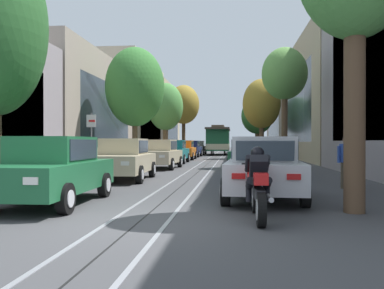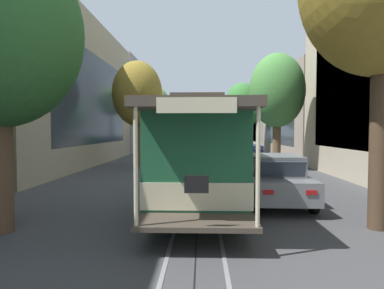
{
  "view_description": "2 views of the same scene",
  "coord_description": "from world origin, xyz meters",
  "views": [
    {
      "loc": [
        1.71,
        -7.22,
        1.46
      ],
      "look_at": [
        -0.71,
        17.0,
        1.31
      ],
      "focal_mm": 38.95,
      "sensor_mm": 36.0,
      "label": 1
    },
    {
      "loc": [
        -0.11,
        50.83,
        2.37
      ],
      "look_at": [
        0.87,
        17.21,
        0.92
      ],
      "focal_mm": 31.16,
      "sensor_mm": 36.0,
      "label": 2
    }
  ],
  "objects": [
    {
      "name": "parked_car_blue_second_right",
      "position": [
        2.52,
        9.37,
        0.8
      ],
      "size": [
        2.03,
        4.38,
        1.58
      ],
      "color": "#233D93",
      "rests_on": "ground"
    },
    {
      "name": "building_facade_left",
      "position": [
        -9.42,
        32.37,
        4.3
      ],
      "size": [
        5.59,
        60.61,
        9.93
      ],
      "color": "gray",
      "rests_on": "ground"
    },
    {
      "name": "pedestrian_on_left_pavement",
      "position": [
        5.21,
        6.15,
        0.92
      ],
      "size": [
        0.55,
        0.31,
        1.63
      ],
      "color": "#4C4233",
      "rests_on": "ground"
    },
    {
      "name": "fire_hydrant",
      "position": [
        -4.05,
        9.34,
        0.42
      ],
      "size": [
        0.4,
        0.22,
        0.84
      ],
      "color": "gold",
      "rests_on": "ground"
    },
    {
      "name": "parked_car_beige_second_left",
      "position": [
        -2.47,
        8.33,
        0.8
      ],
      "size": [
        2.1,
        4.4,
        1.58
      ],
      "color": "#C1B28E",
      "rests_on": "ground"
    },
    {
      "name": "street_tree_kerb_right_near",
      "position": [
        4.18,
        1.62,
        5.09
      ],
      "size": [
        2.43,
        2.01,
        6.9
      ],
      "color": "brown",
      "rests_on": "ground"
    },
    {
      "name": "street_sign_post",
      "position": [
        -3.77,
        8.39,
        1.6
      ],
      "size": [
        0.36,
        0.08,
        2.57
      ],
      "color": "slate",
      "rests_on": "ground"
    },
    {
      "name": "motorcycle_with_rider",
      "position": [
        2.17,
        0.62,
        0.65
      ],
      "size": [
        0.56,
        1.99,
        1.37
      ],
      "color": "black",
      "rests_on": "ground"
    },
    {
      "name": "parked_car_orange_fifth_left",
      "position": [
        -2.42,
        26.87,
        0.8
      ],
      "size": [
        2.02,
        4.37,
        1.58
      ],
      "color": "orange",
      "rests_on": "ground"
    },
    {
      "name": "parked_car_beige_mid_left",
      "position": [
        -2.28,
        15.19,
        0.8
      ],
      "size": [
        2.1,
        4.41,
        1.58
      ],
      "color": "#C1B28E",
      "rests_on": "ground"
    },
    {
      "name": "street_tree_kerb_left_near",
      "position": [
        -4.61,
        3.22,
        4.5
      ],
      "size": [
        2.74,
        2.89,
        6.91
      ],
      "color": "#4C3826",
      "rests_on": "ground"
    },
    {
      "name": "building_facade_right",
      "position": [
        9.55,
        28.73,
        5.04
      ],
      "size": [
        5.78,
        60.61,
        10.26
      ],
      "color": "gray",
      "rests_on": "ground"
    },
    {
      "name": "parked_car_grey_far_left",
      "position": [
        -2.45,
        40.01,
        0.8
      ],
      "size": [
        2.05,
        4.38,
        1.58
      ],
      "color": "slate",
      "rests_on": "ground"
    },
    {
      "name": "parked_car_teal_fourth_left",
      "position": [
        -2.44,
        21.22,
        0.8
      ],
      "size": [
        2.01,
        4.36,
        1.58
      ],
      "color": "#196B70",
      "rests_on": "ground"
    },
    {
      "name": "pedestrian_on_right_pavement",
      "position": [
        5.35,
        6.19,
        0.92
      ],
      "size": [
        0.55,
        0.29,
        1.62
      ],
      "color": "black",
      "rests_on": "ground"
    },
    {
      "name": "parked_car_silver_near_right",
      "position": [
        2.47,
        3.5,
        0.8
      ],
      "size": [
        2.14,
        4.42,
        1.58
      ],
      "color": "#B7B7BC",
      "rests_on": "ground"
    },
    {
      "name": "street_tree_kerb_left_second",
      "position": [
        -4.17,
        17.19,
        4.73
      ],
      "size": [
        3.53,
        3.46,
        7.12
      ],
      "color": "brown",
      "rests_on": "ground"
    },
    {
      "name": "street_tree_kerb_left_mid",
      "position": [
        -4.58,
        30.88,
        4.67
      ],
      "size": [
        3.28,
        2.76,
        6.92
      ],
      "color": "brown",
      "rests_on": "ground"
    },
    {
      "name": "street_tree_kerb_right_second",
      "position": [
        4.56,
        16.62,
        5.23
      ],
      "size": [
        2.55,
        2.66,
        6.78
      ],
      "color": "brown",
      "rests_on": "ground"
    },
    {
      "name": "parked_car_green_mid_right",
      "position": [
        2.42,
        15.36,
        0.8
      ],
      "size": [
        2.14,
        4.42,
        1.58
      ],
      "color": "#1E6038",
      "rests_on": "ground"
    },
    {
      "name": "street_tree_kerb_right_mid",
      "position": [
        4.11,
        29.05,
        4.73
      ],
      "size": [
        3.26,
        3.27,
        6.89
      ],
      "color": "brown",
      "rests_on": "ground"
    },
    {
      "name": "parked_car_navy_sixth_left",
      "position": [
        -2.46,
        33.18,
        0.8
      ],
      "size": [
        2.08,
        4.39,
        1.58
      ],
      "color": "#19234C",
      "rests_on": "ground"
    },
    {
      "name": "trolley_track_rails",
      "position": [
        0.0,
        28.46,
        0.0
      ],
      "size": [
        1.14,
        68.91,
        0.01
      ],
      "color": "gray",
      "rests_on": "ground"
    },
    {
      "name": "cable_car_trolley",
      "position": [
        -0.0,
        40.06,
        1.66
      ],
      "size": [
        2.59,
        9.14,
        3.28
      ],
      "color": "#1E5B38",
      "rests_on": "ground"
    },
    {
      "name": "ground_plane",
      "position": [
        0.0,
        24.36,
        0.0
      ],
      "size": [
        160.0,
        160.0,
        0.0
      ],
      "primitive_type": "plane",
      "color": "#424244"
    },
    {
      "name": "parked_car_green_near_left",
      "position": [
        -2.54,
        2.16,
        0.8
      ],
      "size": [
        2.06,
        4.39,
        1.58
      ],
      "color": "#1E6038",
      "rests_on": "ground"
    }
  ]
}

